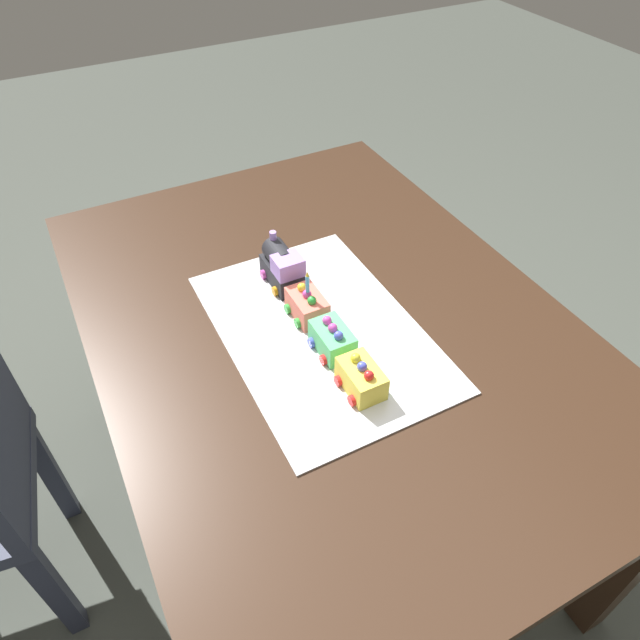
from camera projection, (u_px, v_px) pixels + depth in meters
name	position (u px, v px, depth m)	size (l,w,h in m)	color
ground_plane	(325.00, 490.00, 1.80)	(8.00, 8.00, 0.00)	#474C44
dining_table	(326.00, 351.00, 1.36)	(1.40, 1.00, 0.74)	#382316
cake_board	(320.00, 331.00, 1.25)	(0.60, 0.40, 0.00)	silver
cake_locomotive	(282.00, 266.00, 1.34)	(0.14, 0.08, 0.12)	#232328
cake_car_flatbed_coral	(307.00, 305.00, 1.27)	(0.10, 0.08, 0.07)	#F27260
cake_car_gondola_mint_green	(332.00, 339.00, 1.19)	(0.10, 0.08, 0.07)	#59CC7A
cake_car_tanker_lemon	(361.00, 378.00, 1.11)	(0.10, 0.08, 0.07)	#F4E04C
birthday_candle	(307.00, 282.00, 1.22)	(0.01, 0.01, 0.05)	#4CA5E5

